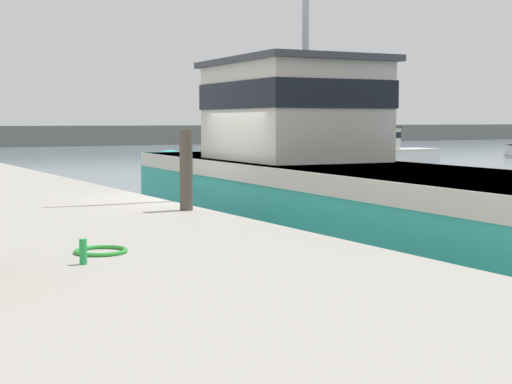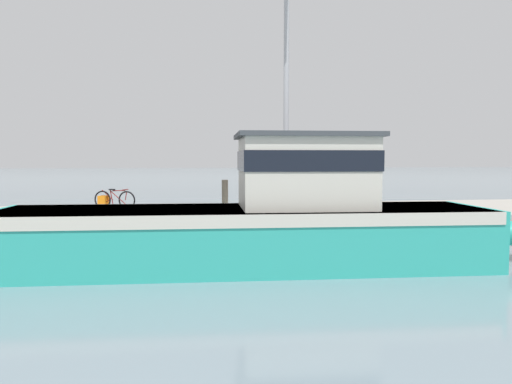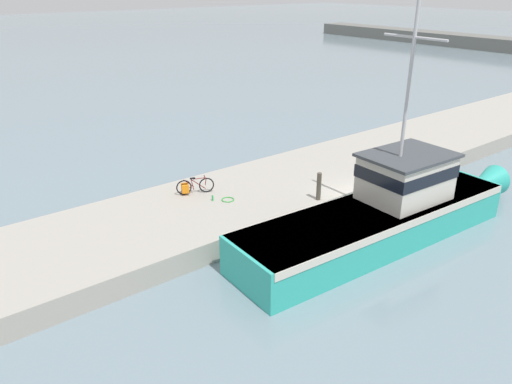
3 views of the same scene
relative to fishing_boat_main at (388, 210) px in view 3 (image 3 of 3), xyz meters
name	(u,v)px [view 3 (image 3 of 3)]	position (x,y,z in m)	size (l,w,h in m)	color
ground_plane	(363,215)	(-2.00, 0.92, -1.26)	(320.00, 320.00, 0.00)	gray
dock_pier	(305,181)	(-5.86, 0.92, -0.79)	(6.29, 80.00, 0.93)	#A39E93
fishing_boat_main	(388,210)	(0.00, 0.00, 0.00)	(3.92, 15.33, 9.63)	teal
bicycle_touring	(192,187)	(-7.14, -5.04, 0.03)	(0.81, 1.65, 0.78)	black
mooring_post	(319,186)	(-3.08, -0.95, 0.31)	(0.20, 0.20, 1.28)	#51473D
hose_coil	(228,200)	(-5.55, -4.17, -0.30)	(0.57, 0.57, 0.04)	green
water_bottle_on_curb	(213,198)	(-5.91, -4.74, -0.20)	(0.08, 0.08, 0.25)	green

